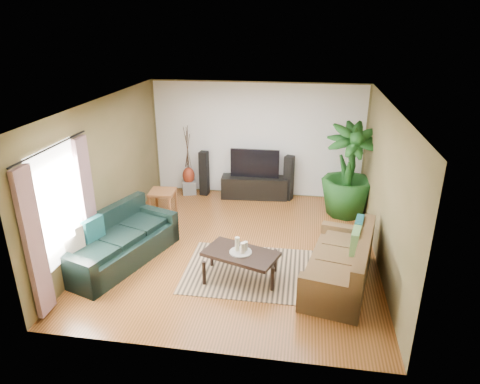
% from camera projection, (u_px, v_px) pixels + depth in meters
% --- Properties ---
extents(floor, '(5.50, 5.50, 0.00)m').
position_uv_depth(floor, '(238.00, 248.00, 8.03)').
color(floor, '#985327').
rests_on(floor, ground).
extents(ceiling, '(5.50, 5.50, 0.00)m').
position_uv_depth(ceiling, '(238.00, 104.00, 7.02)').
color(ceiling, white).
rests_on(ceiling, ground).
extents(wall_back, '(5.00, 0.00, 5.00)m').
position_uv_depth(wall_back, '(257.00, 140.00, 10.04)').
color(wall_back, brown).
rests_on(wall_back, ground).
extents(wall_front, '(5.00, 0.00, 5.00)m').
position_uv_depth(wall_front, '(201.00, 261.00, 5.01)').
color(wall_front, brown).
rests_on(wall_front, ground).
extents(wall_left, '(0.00, 5.50, 5.50)m').
position_uv_depth(wall_left, '(105.00, 173.00, 7.89)').
color(wall_left, brown).
rests_on(wall_left, ground).
extents(wall_right, '(0.00, 5.50, 5.50)m').
position_uv_depth(wall_right, '(385.00, 189.00, 7.16)').
color(wall_right, brown).
rests_on(wall_right, ground).
extents(backwall_panel, '(4.90, 0.00, 4.90)m').
position_uv_depth(backwall_panel, '(257.00, 140.00, 10.04)').
color(backwall_panel, white).
rests_on(backwall_panel, ground).
extents(window_pane, '(0.00, 1.80, 1.80)m').
position_uv_depth(window_pane, '(58.00, 205.00, 6.40)').
color(window_pane, white).
rests_on(window_pane, ground).
extents(curtain_near, '(0.08, 0.35, 2.20)m').
position_uv_depth(curtain_near, '(34.00, 244.00, 5.80)').
color(curtain_near, gray).
rests_on(curtain_near, ground).
extents(curtain_far, '(0.08, 0.35, 2.20)m').
position_uv_depth(curtain_far, '(88.00, 201.00, 7.17)').
color(curtain_far, gray).
rests_on(curtain_far, ground).
extents(curtain_rod, '(0.03, 1.90, 0.03)m').
position_uv_depth(curtain_rod, '(51.00, 147.00, 6.06)').
color(curtain_rod, black).
rests_on(curtain_rod, ground).
extents(sofa_left, '(1.63, 2.41, 0.85)m').
position_uv_depth(sofa_left, '(119.00, 239.00, 7.45)').
color(sofa_left, black).
rests_on(sofa_left, floor).
extents(sofa_right, '(1.28, 2.12, 0.85)m').
position_uv_depth(sofa_right, '(339.00, 260.00, 6.81)').
color(sofa_right, brown).
rests_on(sofa_right, floor).
extents(area_rug, '(2.39, 1.70, 0.01)m').
position_uv_depth(area_rug, '(255.00, 271.00, 7.27)').
color(area_rug, tan).
rests_on(area_rug, floor).
extents(coffee_table, '(1.32, 0.99, 0.48)m').
position_uv_depth(coffee_table, '(241.00, 265.00, 7.01)').
color(coffee_table, black).
rests_on(coffee_table, floor).
extents(candle_tray, '(0.36, 0.36, 0.02)m').
position_uv_depth(candle_tray, '(241.00, 252.00, 6.91)').
color(candle_tray, '#9B9C96').
rests_on(candle_tray, coffee_table).
extents(candle_tall, '(0.07, 0.07, 0.24)m').
position_uv_depth(candle_tall, '(237.00, 244.00, 6.90)').
color(candle_tall, beige).
rests_on(candle_tall, candle_tray).
extents(candle_mid, '(0.07, 0.07, 0.18)m').
position_uv_depth(candle_mid, '(243.00, 248.00, 6.83)').
color(candle_mid, '#EFE1CA').
rests_on(candle_mid, candle_tray).
extents(candle_short, '(0.07, 0.07, 0.15)m').
position_uv_depth(candle_short, '(245.00, 246.00, 6.93)').
color(candle_short, beige).
rests_on(candle_short, candle_tray).
extents(tv_stand, '(1.59, 0.58, 0.52)m').
position_uv_depth(tv_stand, '(254.00, 187.00, 10.23)').
color(tv_stand, black).
rests_on(tv_stand, floor).
extents(television, '(1.14, 0.06, 0.68)m').
position_uv_depth(television, '(255.00, 163.00, 10.00)').
color(television, black).
rests_on(television, tv_stand).
extents(speaker_left, '(0.22, 0.24, 1.08)m').
position_uv_depth(speaker_left, '(204.00, 173.00, 10.30)').
color(speaker_left, black).
rests_on(speaker_left, floor).
extents(speaker_right, '(0.25, 0.27, 1.07)m').
position_uv_depth(speaker_right, '(289.00, 178.00, 10.01)').
color(speaker_right, black).
rests_on(speaker_right, floor).
extents(potted_plant, '(1.27, 1.27, 2.00)m').
position_uv_depth(potted_plant, '(349.00, 171.00, 9.07)').
color(potted_plant, '#174517').
rests_on(potted_plant, floor).
extents(plant_pot, '(0.37, 0.37, 0.29)m').
position_uv_depth(plant_pot, '(345.00, 208.00, 9.39)').
color(plant_pot, black).
rests_on(plant_pot, floor).
extents(pedestal, '(0.41, 0.41, 0.32)m').
position_uv_depth(pedestal, '(189.00, 187.00, 10.50)').
color(pedestal, gray).
rests_on(pedestal, floor).
extents(vase, '(0.29, 0.29, 0.41)m').
position_uv_depth(vase, '(189.00, 175.00, 10.38)').
color(vase, maroon).
rests_on(vase, pedestal).
extents(side_table, '(0.57, 0.57, 0.56)m').
position_uv_depth(side_table, '(163.00, 203.00, 9.29)').
color(side_table, '#985C31').
rests_on(side_table, floor).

